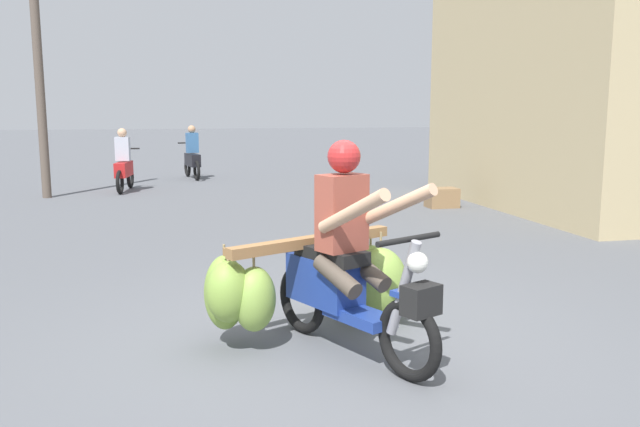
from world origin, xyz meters
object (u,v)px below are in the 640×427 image
(motorbike_main_loaded, at_px, (333,277))
(motorbike_distant_ahead_right, at_px, (192,157))
(produce_crate, at_px, (442,198))
(utility_pole, at_px, (38,61))
(motorbike_distant_ahead_left, at_px, (124,166))

(motorbike_main_loaded, bearing_deg, motorbike_distant_ahead_right, 93.30)
(produce_crate, xyz_separation_m, utility_pole, (-7.42, 3.06, 2.59))
(motorbike_distant_ahead_left, bearing_deg, motorbike_main_loaded, -77.24)
(produce_crate, bearing_deg, utility_pole, 157.58)
(motorbike_distant_ahead_left, distance_m, utility_pole, 2.76)
(motorbike_distant_ahead_right, distance_m, produce_crate, 7.57)
(produce_crate, bearing_deg, motorbike_distant_ahead_right, 125.25)
(motorbike_main_loaded, distance_m, motorbike_distant_ahead_right, 12.47)
(utility_pole, bearing_deg, motorbike_main_loaded, -67.98)
(motorbike_distant_ahead_left, bearing_deg, produce_crate, -32.57)
(motorbike_distant_ahead_left, height_order, utility_pole, utility_pole)
(motorbike_distant_ahead_left, distance_m, produce_crate, 7.04)
(produce_crate, height_order, utility_pole, utility_pole)
(motorbike_distant_ahead_left, xyz_separation_m, utility_pole, (-1.50, -0.72, 2.20))
(motorbike_main_loaded, xyz_separation_m, produce_crate, (3.65, 6.28, -0.30))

